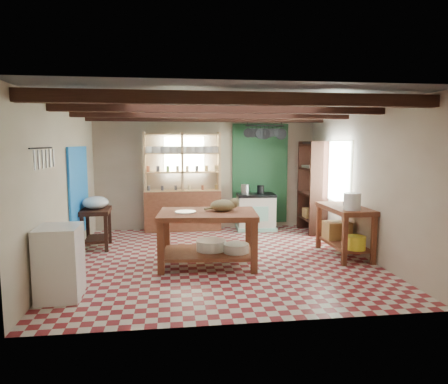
{
  "coord_description": "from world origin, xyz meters",
  "views": [
    {
      "loc": [
        -0.8,
        -6.59,
        1.97
      ],
      "look_at": [
        0.12,
        0.3,
        1.11
      ],
      "focal_mm": 32.0,
      "sensor_mm": 36.0,
      "label": 1
    }
  ],
  "objects": [
    {
      "name": "blue_wall_patch",
      "position": [
        -2.47,
        0.9,
        1.1
      ],
      "size": [
        0.04,
        1.4,
        1.6
      ],
      "primitive_type": "cube",
      "color": "blue",
      "rests_on": "wall_left"
    },
    {
      "name": "wall_back",
      "position": [
        0.0,
        2.5,
        1.3
      ],
      "size": [
        5.0,
        0.04,
        2.6
      ],
      "primitive_type": "cube",
      "color": "#BEB099",
      "rests_on": "floor"
    },
    {
      "name": "basin_large",
      "position": [
        -0.18,
        -0.3,
        0.31
      ],
      "size": [
        0.52,
        0.52,
        0.17
      ],
      "primitive_type": "cylinder",
      "rotation": [
        0.0,
        0.0,
        -0.09
      ],
      "color": "white",
      "rests_on": "work_table"
    },
    {
      "name": "enamel_bowl",
      "position": [
        -2.2,
        0.98,
        0.87
      ],
      "size": [
        0.49,
        0.49,
        0.24
      ],
      "primitive_type": "ellipsoid",
      "rotation": [
        0.0,
        0.0,
        0.05
      ],
      "color": "white",
      "rests_on": "prep_table"
    },
    {
      "name": "window_back",
      "position": [
        -0.5,
        2.48,
        1.7
      ],
      "size": [
        0.9,
        0.02,
        0.8
      ],
      "primitive_type": "cube",
      "color": "white",
      "rests_on": "wall_back"
    },
    {
      "name": "kettle_left",
      "position": [
        0.84,
        2.16,
        0.93
      ],
      "size": [
        0.19,
        0.19,
        0.21
      ],
      "primitive_type": "cylinder",
      "rotation": [
        0.0,
        0.0,
        -0.05
      ],
      "color": "#B1B1B9",
      "rests_on": "stove"
    },
    {
      "name": "white_bucket",
      "position": [
        2.13,
        -0.46,
        1.01
      ],
      "size": [
        0.28,
        0.28,
        0.28
      ],
      "primitive_type": "cylinder",
      "rotation": [
        0.0,
        0.0,
        0.01
      ],
      "color": "white",
      "rests_on": "right_counter"
    },
    {
      "name": "work_table",
      "position": [
        -0.23,
        -0.34,
        0.44
      ],
      "size": [
        1.63,
        1.17,
        0.87
      ],
      "primitive_type": "cube",
      "rotation": [
        0.0,
        0.0,
        -0.09
      ],
      "color": "brown",
      "rests_on": "floor"
    },
    {
      "name": "kettle_right",
      "position": [
        1.19,
        2.15,
        0.92
      ],
      "size": [
        0.16,
        0.16,
        0.19
      ],
      "primitive_type": "cylinder",
      "rotation": [
        0.0,
        0.0,
        -0.05
      ],
      "color": "black",
      "rests_on": "stove"
    },
    {
      "name": "floor",
      "position": [
        0.0,
        0.0,
        -0.01
      ],
      "size": [
        5.0,
        5.0,
        0.02
      ],
      "primitive_type": "cube",
      "color": "maroon",
      "rests_on": "ground"
    },
    {
      "name": "stove",
      "position": [
        1.09,
        2.15,
        0.41
      ],
      "size": [
        0.87,
        0.61,
        0.82
      ],
      "primitive_type": "cube",
      "rotation": [
        0.0,
        0.0,
        -0.05
      ],
      "color": "beige",
      "rests_on": "floor"
    },
    {
      "name": "utensil_rail",
      "position": [
        -2.44,
        -1.2,
        1.78
      ],
      "size": [
        0.06,
        0.9,
        0.28
      ],
      "primitive_type": "cube",
      "color": "black",
      "rests_on": "wall_left"
    },
    {
      "name": "tall_rack",
      "position": [
        2.28,
        1.8,
        1.0
      ],
      "size": [
        0.4,
        0.86,
        2.0
      ],
      "primitive_type": "cube",
      "color": "#331912",
      "rests_on": "floor"
    },
    {
      "name": "wall_right",
      "position": [
        2.5,
        0.0,
        1.3
      ],
      "size": [
        0.04,
        5.0,
        2.6
      ],
      "primitive_type": "cube",
      "color": "#BEB099",
      "rests_on": "floor"
    },
    {
      "name": "yellow_tub",
      "position": [
        2.18,
        -0.56,
        0.34
      ],
      "size": [
        0.31,
        0.31,
        0.22
      ],
      "primitive_type": "cylinder",
      "rotation": [
        0.0,
        0.0,
        0.01
      ],
      "color": "gold",
      "rests_on": "right_counter"
    },
    {
      "name": "ceiling",
      "position": [
        0.0,
        0.0,
        2.6
      ],
      "size": [
        5.0,
        5.0,
        0.02
      ],
      "primitive_type": "cube",
      "color": "#4E4F54",
      "rests_on": "wall_back"
    },
    {
      "name": "wall_front",
      "position": [
        0.0,
        -2.5,
        1.3
      ],
      "size": [
        5.0,
        0.04,
        2.6
      ],
      "primitive_type": "cube",
      "color": "#BEB099",
      "rests_on": "floor"
    },
    {
      "name": "right_counter",
      "position": [
        2.18,
        -0.11,
        0.44
      ],
      "size": [
        0.62,
        1.23,
        0.88
      ],
      "primitive_type": "cube",
      "rotation": [
        0.0,
        0.0,
        0.01
      ],
      "color": "brown",
      "rests_on": "floor"
    },
    {
      "name": "wicker_basket",
      "position": [
        2.18,
        0.19,
        0.39
      ],
      "size": [
        0.45,
        0.36,
        0.31
      ],
      "primitive_type": "cube",
      "rotation": [
        0.0,
        0.0,
        0.01
      ],
      "color": "#B07F46",
      "rests_on": "right_counter"
    },
    {
      "name": "green_wall_patch",
      "position": [
        1.25,
        2.47,
        1.25
      ],
      "size": [
        1.3,
        0.04,
        2.3
      ],
      "primitive_type": "cube",
      "color": "#1D4929",
      "rests_on": "wall_back"
    },
    {
      "name": "ceiling_beams",
      "position": [
        0.0,
        0.0,
        2.48
      ],
      "size": [
        5.0,
        3.8,
        0.15
      ],
      "primitive_type": "cube",
      "color": "#331912",
      "rests_on": "ceiling"
    },
    {
      "name": "steel_tray",
      "position": [
        -0.58,
        -0.36,
        0.88
      ],
      "size": [
        0.36,
        0.36,
        0.02
      ],
      "primitive_type": "cylinder",
      "rotation": [
        0.0,
        0.0,
        -0.09
      ],
      "color": "#B1B1B9",
      "rests_on": "work_table"
    },
    {
      "name": "prep_table",
      "position": [
        -2.2,
        0.98,
        0.37
      ],
      "size": [
        0.54,
        0.76,
        0.75
      ],
      "primitive_type": "cube",
      "rotation": [
        0.0,
        0.0,
        0.05
      ],
      "color": "#331912",
      "rests_on": "floor"
    },
    {
      "name": "shelving_unit",
      "position": [
        -0.55,
        2.31,
        1.1
      ],
      "size": [
        1.7,
        0.34,
        2.2
      ],
      "primitive_type": "cube",
      "color": "tan",
      "rests_on": "floor"
    },
    {
      "name": "basin_small",
      "position": [
        0.21,
        -0.48,
        0.3
      ],
      "size": [
        0.44,
        0.44,
        0.14
      ],
      "primitive_type": "cylinder",
      "rotation": [
        0.0,
        0.0,
        -0.09
      ],
      "color": "white",
      "rests_on": "work_table"
    },
    {
      "name": "cat",
      "position": [
        0.02,
        -0.31,
        0.97
      ],
      "size": [
        0.44,
        0.35,
        0.19
      ],
      "primitive_type": "ellipsoid",
      "rotation": [
        0.0,
        0.0,
        0.08
      ],
      "color": "#998859",
      "rests_on": "work_table"
    },
    {
      "name": "pot_rack",
      "position": [
        1.25,
        2.05,
        2.18
      ],
      "size": [
        0.86,
        0.12,
        0.36
      ],
      "primitive_type": "cube",
      "color": "black",
      "rests_on": "ceiling"
    },
    {
      "name": "wall_left",
      "position": [
        -2.5,
        0.0,
        1.3
      ],
      "size": [
        0.04,
        5.0,
        2.6
      ],
      "primitive_type": "cube",
      "color": "#BEB099",
      "rests_on": "floor"
    },
    {
      "name": "window_right",
      "position": [
        2.48,
        1.0,
        1.4
      ],
      "size": [
        0.02,
        1.3,
        1.2
      ],
      "primitive_type": "cube",
      "color": "white",
      "rests_on": "wall_right"
    },
    {
      "name": "white_cabinet",
      "position": [
        -2.22,
        -1.45,
        0.46
      ],
      "size": [
        0.53,
        0.63,
        0.92
      ],
      "primitive_type": "cube",
      "rotation": [
        0.0,
        0.0,
        0.03
      ],
      "color": "white",
      "rests_on": "floor"
    }
  ]
}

